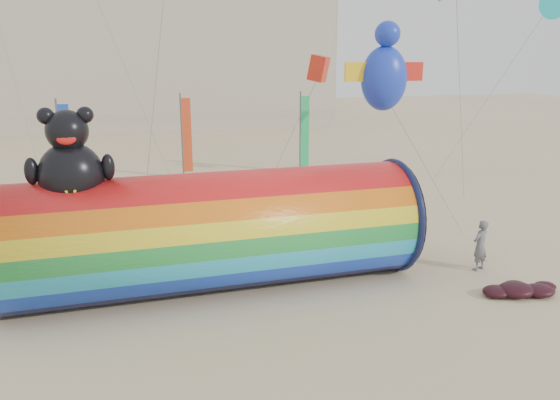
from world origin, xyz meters
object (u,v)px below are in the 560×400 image
object	(u,v)px
windsock_assembly	(214,228)
kite_handler	(480,245)
fabric_bundle	(521,289)
hotel_building	(31,26)

from	to	relation	value
windsock_assembly	kite_handler	size ratio (longest dim) A/B	7.18
windsock_assembly	fabric_bundle	distance (m)	9.85
windsock_assembly	fabric_bundle	xyz separation A→B (m)	(9.04, -3.46, -1.81)
hotel_building	fabric_bundle	world-z (taller)	hotel_building
hotel_building	kite_handler	distance (m)	51.55
windsock_assembly	kite_handler	world-z (taller)	windsock_assembly
kite_handler	fabric_bundle	xyz separation A→B (m)	(-0.04, -2.16, -0.73)
windsock_assembly	kite_handler	bearing A→B (deg)	-8.12
windsock_assembly	fabric_bundle	bearing A→B (deg)	-20.93
hotel_building	windsock_assembly	bearing A→B (deg)	-77.74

